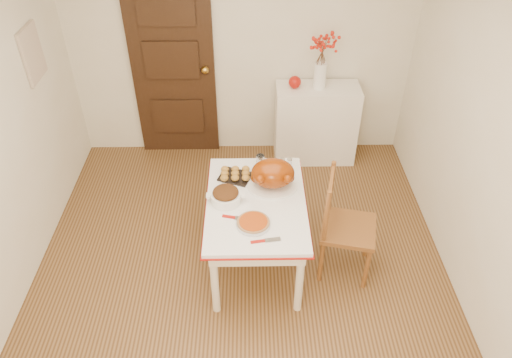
{
  "coord_description": "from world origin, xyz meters",
  "views": [
    {
      "loc": [
        0.08,
        -2.65,
        3.19
      ],
      "look_at": [
        0.12,
        0.27,
        0.87
      ],
      "focal_mm": 34.06,
      "sensor_mm": 36.0,
      "label": 1
    }
  ],
  "objects_px": {
    "chair_oak": "(349,226)",
    "sideboard": "(316,124)",
    "turkey_platter": "(273,175)",
    "kitchen_table": "(256,233)",
    "pumpkin_pie": "(253,222)"
  },
  "relations": [
    {
      "from": "kitchen_table",
      "to": "chair_oak",
      "type": "relative_size",
      "value": 1.21
    },
    {
      "from": "chair_oak",
      "to": "turkey_platter",
      "type": "bearing_deg",
      "value": 81.2
    },
    {
      "from": "kitchen_table",
      "to": "pumpkin_pie",
      "type": "xyz_separation_m",
      "value": [
        -0.02,
        -0.27,
        0.37
      ]
    },
    {
      "from": "sideboard",
      "to": "kitchen_table",
      "type": "distance_m",
      "value": 1.7
    },
    {
      "from": "sideboard",
      "to": "kitchen_table",
      "type": "bearing_deg",
      "value": -113.03
    },
    {
      "from": "turkey_platter",
      "to": "pumpkin_pie",
      "type": "relative_size",
      "value": 1.61
    },
    {
      "from": "sideboard",
      "to": "turkey_platter",
      "type": "xyz_separation_m",
      "value": [
        -0.53,
        -1.39,
        0.39
      ]
    },
    {
      "from": "sideboard",
      "to": "pumpkin_pie",
      "type": "relative_size",
      "value": 3.42
    },
    {
      "from": "sideboard",
      "to": "kitchen_table",
      "type": "relative_size",
      "value": 0.74
    },
    {
      "from": "kitchen_table",
      "to": "pumpkin_pie",
      "type": "height_order",
      "value": "pumpkin_pie"
    },
    {
      "from": "chair_oak",
      "to": "sideboard",
      "type": "bearing_deg",
      "value": 15.81
    },
    {
      "from": "sideboard",
      "to": "chair_oak",
      "type": "xyz_separation_m",
      "value": [
        0.08,
        -1.63,
        0.05
      ]
    },
    {
      "from": "chair_oak",
      "to": "pumpkin_pie",
      "type": "bearing_deg",
      "value": 117.35
    },
    {
      "from": "kitchen_table",
      "to": "chair_oak",
      "type": "xyz_separation_m",
      "value": [
        0.74,
        -0.08,
        0.13
      ]
    },
    {
      "from": "kitchen_table",
      "to": "chair_oak",
      "type": "bearing_deg",
      "value": -5.79
    }
  ]
}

